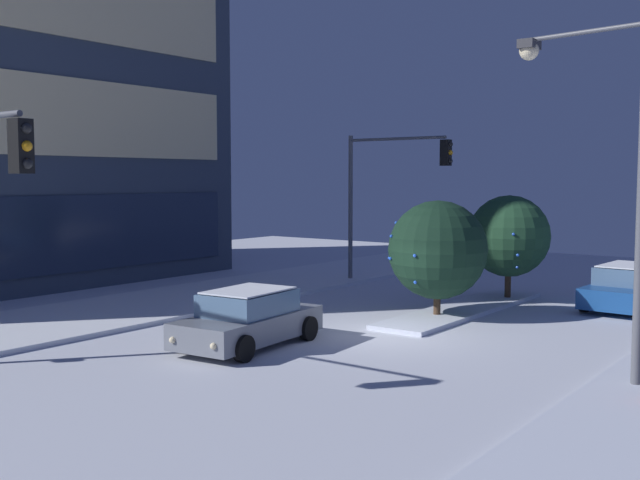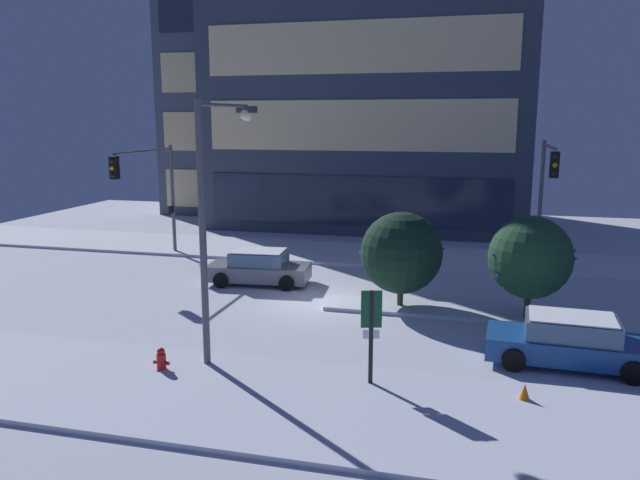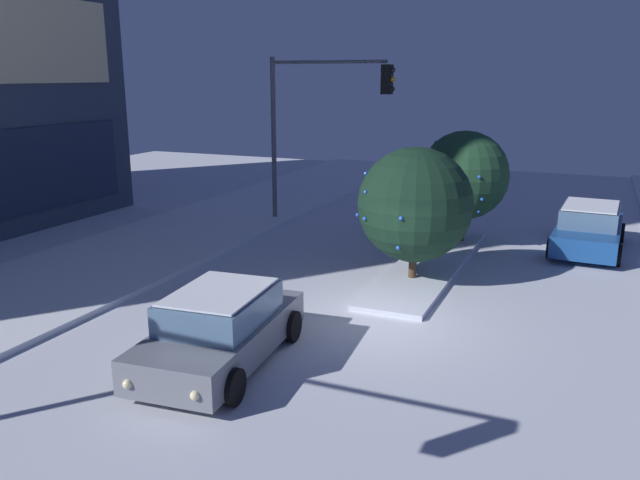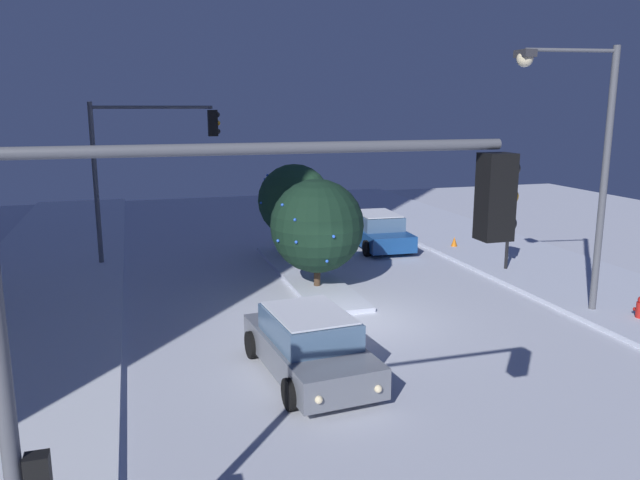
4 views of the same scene
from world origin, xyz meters
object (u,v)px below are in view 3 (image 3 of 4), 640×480
at_px(car_near, 589,228).
at_px(car_far, 221,329).
at_px(traffic_light_corner_far_right, 320,108).
at_px(decorated_tree_median, 415,205).
at_px(decorated_tree_left_of_median, 464,175).

height_order(car_near, car_far, same).
bearing_deg(traffic_light_corner_far_right, decorated_tree_median, -46.88).
bearing_deg(car_near, traffic_light_corner_far_right, 93.06).
relative_size(car_far, decorated_tree_median, 1.23).
bearing_deg(traffic_light_corner_far_right, decorated_tree_left_of_median, -9.35).
bearing_deg(decorated_tree_median, car_far, 161.85).
height_order(car_near, traffic_light_corner_far_right, traffic_light_corner_far_right).
relative_size(car_near, decorated_tree_left_of_median, 1.29).
height_order(car_near, decorated_tree_left_of_median, decorated_tree_left_of_median).
xyz_separation_m(car_far, traffic_light_corner_far_right, (11.86, 3.01, 3.61)).
height_order(car_far, decorated_tree_left_of_median, decorated_tree_left_of_median).
height_order(decorated_tree_median, decorated_tree_left_of_median, decorated_tree_left_of_median).
bearing_deg(car_near, decorated_tree_left_of_median, 106.25).
distance_m(decorated_tree_median, decorated_tree_left_of_median, 4.57).
xyz_separation_m(car_far, decorated_tree_left_of_median, (10.95, -2.52, 1.61)).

